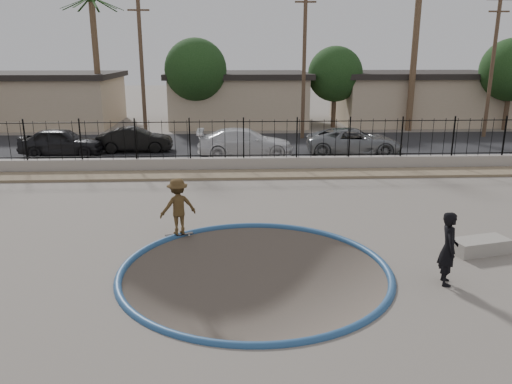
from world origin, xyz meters
The scene contains 26 objects.
ground centered at (0.00, 12.00, -1.10)m, with size 120.00×120.00×2.20m, color #6E655C.
bowl_pit centered at (0.00, -1.00, 0.00)m, with size 6.84×6.84×1.80m, color #494138, non-canonical shape.
coping_ring centered at (0.00, -1.00, 0.00)m, with size 7.04×7.04×0.20m, color navy.
rock_strip centered at (0.00, 9.20, 0.06)m, with size 42.00×1.60×0.11m, color #907B5E.
retaining_wall centered at (0.00, 10.30, 0.30)m, with size 42.00×0.45×0.60m, color #9D948A.
fence centered at (0.00, 10.30, 1.50)m, with size 40.00×0.04×1.80m.
street centered at (0.00, 17.00, 0.02)m, with size 90.00×8.00×0.04m, color black.
house_west centered at (-15.00, 26.50, 1.97)m, with size 11.60×8.60×3.90m.
house_center centered at (0.00, 26.50, 1.97)m, with size 10.60×8.60×3.90m.
house_east centered at (14.00, 26.50, 1.97)m, with size 12.60×8.60×3.90m.
palm_mid centered at (-10.00, 24.00, 6.69)m, with size 2.30×2.30×9.30m.
palm_right centered at (12.00, 22.00, 7.33)m, with size 2.30×2.30×10.30m.
utility_pole_left centered at (-6.00, 19.00, 4.70)m, with size 1.70×0.24×9.00m.
utility_pole_mid centered at (4.00, 19.00, 4.96)m, with size 1.70×0.24×9.50m.
utility_pole_right centered at (16.00, 19.00, 4.70)m, with size 1.70×0.24×9.00m.
street_tree_left centered at (-3.00, 23.00, 4.19)m, with size 4.32×4.32×6.36m.
street_tree_mid centered at (7.00, 24.00, 3.84)m, with size 3.96×3.96×5.83m.
street_tree_right centered at (19.00, 22.00, 4.19)m, with size 4.32×4.32×6.36m.
skater centered at (-2.19, 1.60, 0.86)m, with size 1.11×0.64×1.71m, color brown.
skateboard centered at (-2.19, 1.60, 0.06)m, with size 0.87×0.50×0.07m.
videographer centered at (4.58, -1.94, 0.91)m, with size 0.66×0.43×1.81m, color black.
concrete_ledge centered at (6.34, -0.09, 0.20)m, with size 1.60×0.70×0.40m, color gray.
car_a centered at (-9.64, 14.07, 0.78)m, with size 1.75×4.35×1.48m, color black.
car_b centered at (-5.93, 15.00, 0.70)m, with size 1.41×4.05×1.33m, color black.
car_c centered at (0.17, 13.40, 0.77)m, with size 2.07×5.08×1.47m, color silver.
car_d centered at (6.05, 13.58, 0.75)m, with size 2.36×5.12×1.42m, color gray.
Camera 1 is at (-0.55, -12.76, 5.44)m, focal length 35.00 mm.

